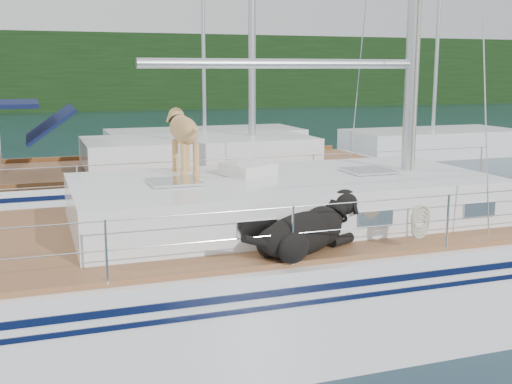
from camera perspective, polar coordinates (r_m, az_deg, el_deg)
name	(u,v)px	position (r m, az deg, el deg)	size (l,w,h in m)	color
ground	(224,321)	(8.32, -2.85, -11.36)	(120.00, 120.00, 0.00)	black
tree_line	(57,72)	(52.44, -17.26, 10.15)	(90.00, 3.00, 6.00)	black
shore_bank	(58,103)	(53.70, -17.17, 7.59)	(92.00, 1.00, 1.20)	#595147
main_sailboat	(231,269)	(8.11, -2.27, -6.86)	(12.00, 3.95, 14.01)	white
neighbor_sailboat	(149,191)	(13.67, -9.45, 0.06)	(11.00, 3.50, 13.30)	white
bg_boat_center	(205,143)	(24.34, -4.57, 4.41)	(7.20, 3.00, 11.65)	white
bg_boat_east	(432,143)	(24.97, 15.39, 4.23)	(6.40, 3.00, 11.65)	white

